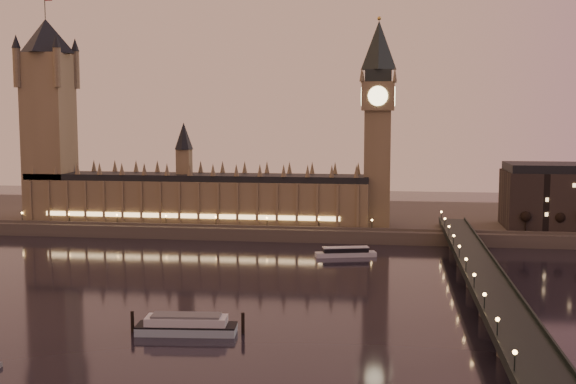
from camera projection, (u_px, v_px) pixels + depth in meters
The scene contains 10 objects.
ground at pixel (215, 291), 253.90m from camera, with size 700.00×700.00×0.00m, color black.
far_embankment at pixel (336, 218), 411.83m from camera, with size 560.00×130.00×6.00m, color #423D35.
palace_of_westminster at pixel (196, 192), 376.34m from camera, with size 180.00×26.62×52.00m.
victoria_tower at pixel (48, 107), 382.88m from camera, with size 31.68×31.68×118.00m.
big_ben at pixel (378, 111), 358.71m from camera, with size 17.68×17.68×104.00m.
westminster_bridge at pixel (483, 284), 240.49m from camera, with size 13.20×260.00×15.30m.
bare_tree_0 at pixel (529, 216), 342.10m from camera, with size 5.25×5.25×10.67m.
bare_tree_1 at pixel (558, 217), 340.24m from camera, with size 5.25×5.25×10.67m.
cruise_boat_a at pixel (346, 252), 315.76m from camera, with size 27.18×12.33×4.25m.
moored_barge at pixel (187, 325), 203.84m from camera, with size 32.52×10.50×5.98m.
Camera 1 is at (60.42, -242.71, 61.49)m, focal length 45.00 mm.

